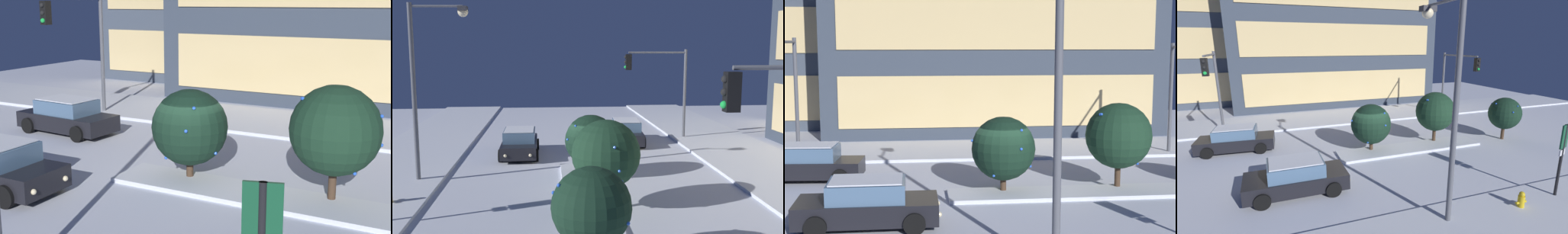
# 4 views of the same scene
# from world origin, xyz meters

# --- Properties ---
(ground) EXTENTS (52.00, 52.00, 0.00)m
(ground) POSITION_xyz_m (0.00, 0.00, 0.00)
(ground) COLOR silver
(curb_strip_far) EXTENTS (52.00, 5.20, 0.14)m
(curb_strip_far) POSITION_xyz_m (0.00, 8.97, 0.07)
(curb_strip_far) COLOR silver
(curb_strip_far) RESTS_ON ground
(median_strip) EXTENTS (9.00, 1.80, 0.14)m
(median_strip) POSITION_xyz_m (2.53, -0.20, 0.07)
(median_strip) COLOR silver
(median_strip) RESTS_ON ground
(car_far) EXTENTS (4.48, 2.25, 1.49)m
(car_far) POSITION_xyz_m (-7.44, 3.16, 0.71)
(car_far) COLOR black
(car_far) RESTS_ON ground
(traffic_light_corner_far_left) EXTENTS (0.32, 4.08, 5.82)m
(traffic_light_corner_far_left) POSITION_xyz_m (-8.61, 5.55, 4.06)
(traffic_light_corner_far_left) COLOR #565960
(traffic_light_corner_far_left) RESTS_ON ground
(street_lamp_arched) EXTENTS (0.56, 2.54, 7.77)m
(street_lamp_arched) POSITION_xyz_m (0.28, -6.76, 5.04)
(street_lamp_arched) COLOR #565960
(street_lamp_arched) RESTS_ON ground
(decorated_tree_median) EXTENTS (2.49, 2.49, 3.34)m
(decorated_tree_median) POSITION_xyz_m (4.52, 0.37, 2.09)
(decorated_tree_median) COLOR #473323
(decorated_tree_median) RESTS_ON ground
(decorated_tree_left_of_median) EXTENTS (2.38, 2.36, 2.89)m
(decorated_tree_left_of_median) POSITION_xyz_m (0.10, 0.24, 1.71)
(decorated_tree_left_of_median) COLOR #473323
(decorated_tree_left_of_median) RESTS_ON ground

